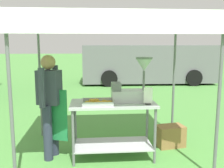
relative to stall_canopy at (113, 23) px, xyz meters
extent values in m
plane|color=#519342|center=(-0.27, 4.76, -2.08)|extent=(70.00, 70.00, 0.00)
cylinder|color=slate|center=(-1.29, -0.84, -1.02)|extent=(0.04, 0.04, 2.12)
cylinder|color=slate|center=(1.29, -0.84, -1.02)|extent=(0.04, 0.04, 2.12)
cylinder|color=slate|center=(-1.29, 0.95, -1.02)|extent=(0.04, 0.04, 2.12)
cylinder|color=slate|center=(1.29, 0.95, -1.02)|extent=(0.04, 0.04, 2.12)
cube|color=white|center=(0.00, 0.05, 0.06)|extent=(2.78, 1.99, 0.05)
cube|color=white|center=(0.00, -0.93, -0.07)|extent=(2.78, 0.02, 0.24)
cube|color=#B7B7BC|center=(0.00, -0.10, -1.21)|extent=(1.30, 0.64, 0.04)
cube|color=#B7B7BC|center=(0.00, -0.10, -1.88)|extent=(1.20, 0.59, 0.02)
cylinder|color=slate|center=(-0.60, -0.37, -1.66)|extent=(0.04, 0.04, 0.85)
cylinder|color=slate|center=(0.60, -0.37, -1.66)|extent=(0.04, 0.04, 0.85)
cylinder|color=slate|center=(-0.60, 0.17, -1.66)|extent=(0.04, 0.04, 0.85)
cylinder|color=slate|center=(0.60, 0.17, -1.66)|extent=(0.04, 0.04, 0.85)
cube|color=#B7B7BC|center=(-0.24, -0.22, -1.19)|extent=(0.46, 0.32, 0.01)
cube|color=#B7B7BC|center=(-0.24, -0.37, -1.15)|extent=(0.46, 0.01, 0.06)
cube|color=#B7B7BC|center=(-0.24, -0.06, -1.15)|extent=(0.46, 0.01, 0.06)
cube|color=#B7B7BC|center=(-0.46, -0.22, -1.15)|extent=(0.01, 0.32, 0.06)
cube|color=#B7B7BC|center=(-0.01, -0.22, -1.15)|extent=(0.01, 0.32, 0.06)
torus|color=gold|center=(-0.13, -0.11, -1.17)|extent=(0.10, 0.10, 0.03)
torus|color=gold|center=(-0.29, -0.16, -1.17)|extent=(0.10, 0.10, 0.03)
torus|color=gold|center=(-0.06, -0.26, -1.17)|extent=(0.12, 0.12, 0.03)
torus|color=gold|center=(-0.15, -0.21, -1.17)|extent=(0.12, 0.12, 0.03)
torus|color=gold|center=(-0.35, -0.23, -1.17)|extent=(0.12, 0.12, 0.03)
torus|color=gold|center=(-0.19, -0.28, -1.17)|extent=(0.12, 0.12, 0.03)
torus|color=gold|center=(-0.29, -0.29, -1.17)|extent=(0.11, 0.11, 0.03)
torus|color=gold|center=(-0.38, -0.15, -1.17)|extent=(0.09, 0.09, 0.03)
torus|color=gold|center=(-0.21, -0.17, -1.17)|extent=(0.10, 0.10, 0.03)
torus|color=gold|center=(-0.40, -0.32, -1.17)|extent=(0.11, 0.11, 0.03)
torus|color=gold|center=(-0.06, -0.16, -1.17)|extent=(0.11, 0.11, 0.03)
torus|color=gold|center=(-0.26, -0.12, -1.15)|extent=(0.12, 0.12, 0.03)
torus|color=gold|center=(-0.32, -0.13, -1.15)|extent=(0.12, 0.12, 0.03)
cube|color=#B7B7BC|center=(0.26, -0.05, -1.11)|extent=(0.56, 0.28, 0.18)
cube|color=slate|center=(0.05, -0.05, -0.96)|extent=(0.14, 0.22, 0.12)
cylinder|color=slate|center=(0.48, -0.05, -0.87)|extent=(0.04, 0.04, 0.29)
cone|color=#B7B7BC|center=(0.48, -0.05, -0.63)|extent=(0.24, 0.24, 0.19)
cylinder|color=slate|center=(0.48, -0.05, -0.52)|extent=(0.26, 0.26, 0.02)
cube|color=black|center=(0.50, -0.27, -1.19)|extent=(0.08, 0.05, 0.02)
cube|color=white|center=(0.50, -0.27, -1.06)|extent=(0.13, 0.02, 0.24)
cylinder|color=#2D3347|center=(-0.94, 0.07, -1.65)|extent=(0.14, 0.14, 0.86)
cylinder|color=#2D3347|center=(-1.00, -0.12, -1.65)|extent=(0.14, 0.14, 0.86)
cube|color=#383D4C|center=(-0.97, -0.02, -0.96)|extent=(0.39, 0.32, 0.52)
cube|color=#237F47|center=(-0.85, -0.06, -1.39)|extent=(0.31, 0.12, 0.80)
cylinder|color=#383D4C|center=(-0.90, 0.19, -0.93)|extent=(0.11, 0.11, 0.58)
cylinder|color=#383D4C|center=(-1.04, -0.23, -0.93)|extent=(0.11, 0.11, 0.58)
sphere|color=#A87A56|center=(-0.97, -0.02, -0.58)|extent=(0.22, 0.22, 0.22)
cube|color=olive|center=(1.03, 0.24, -1.90)|extent=(0.51, 0.37, 0.37)
cube|color=slate|center=(2.20, 7.36, -1.19)|extent=(5.78, 2.05, 1.60)
cube|color=#1E2833|center=(4.44, 7.30, -0.79)|extent=(0.14, 1.62, 0.70)
cylinder|color=black|center=(4.00, 8.25, -1.74)|extent=(0.69, 0.26, 0.68)
cylinder|color=black|center=(3.96, 6.39, -1.74)|extent=(0.69, 0.26, 0.68)
cylinder|color=black|center=(0.45, 8.34, -1.74)|extent=(0.69, 0.26, 0.68)
cylinder|color=black|center=(0.40, 6.48, -1.74)|extent=(0.69, 0.26, 0.68)
camera|label=1|loc=(-0.33, -3.89, -0.29)|focal=40.84mm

